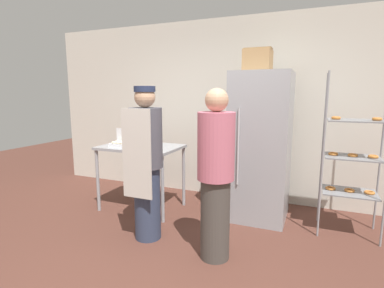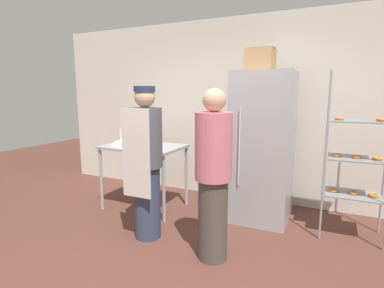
{
  "view_description": "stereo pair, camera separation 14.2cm",
  "coord_description": "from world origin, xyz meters",
  "px_view_note": "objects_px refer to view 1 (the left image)",
  "views": [
    {
      "loc": [
        1.21,
        -2.25,
        1.61
      ],
      "look_at": [
        -0.06,
        0.78,
        1.05
      ],
      "focal_mm": 28.0,
      "sensor_mm": 36.0,
      "label": 1
    },
    {
      "loc": [
        1.33,
        -2.19,
        1.61
      ],
      "look_at": [
        -0.06,
        0.78,
        1.05
      ],
      "focal_mm": 28.0,
      "sensor_mm": 36.0,
      "label": 2
    }
  ],
  "objects_px": {
    "baking_rack": "(353,157)",
    "person_customer": "(216,175)",
    "refrigerator": "(260,147)",
    "donut_box": "(121,143)",
    "blender_pitcher": "(142,137)",
    "person_baker": "(146,162)",
    "cardboard_storage_box": "(258,61)"
  },
  "relations": [
    {
      "from": "baking_rack",
      "to": "person_customer",
      "type": "bearing_deg",
      "value": -138.51
    },
    {
      "from": "refrigerator",
      "to": "donut_box",
      "type": "height_order",
      "value": "refrigerator"
    },
    {
      "from": "baking_rack",
      "to": "refrigerator",
      "type": "bearing_deg",
      "value": 175.27
    },
    {
      "from": "refrigerator",
      "to": "person_customer",
      "type": "relative_size",
      "value": 1.13
    },
    {
      "from": "baking_rack",
      "to": "person_customer",
      "type": "distance_m",
      "value": 1.67
    },
    {
      "from": "refrigerator",
      "to": "blender_pitcher",
      "type": "height_order",
      "value": "refrigerator"
    },
    {
      "from": "refrigerator",
      "to": "donut_box",
      "type": "distance_m",
      "value": 1.85
    },
    {
      "from": "refrigerator",
      "to": "person_baker",
      "type": "height_order",
      "value": "refrigerator"
    },
    {
      "from": "baking_rack",
      "to": "person_customer",
      "type": "relative_size",
      "value": 1.11
    },
    {
      "from": "cardboard_storage_box",
      "to": "person_baker",
      "type": "distance_m",
      "value": 1.89
    },
    {
      "from": "baking_rack",
      "to": "blender_pitcher",
      "type": "distance_m",
      "value": 2.59
    },
    {
      "from": "refrigerator",
      "to": "person_baker",
      "type": "bearing_deg",
      "value": -133.48
    },
    {
      "from": "baking_rack",
      "to": "donut_box",
      "type": "bearing_deg",
      "value": -171.72
    },
    {
      "from": "refrigerator",
      "to": "cardboard_storage_box",
      "type": "relative_size",
      "value": 5.44
    },
    {
      "from": "person_baker",
      "to": "person_customer",
      "type": "relative_size",
      "value": 1.02
    },
    {
      "from": "baking_rack",
      "to": "person_baker",
      "type": "xyz_separation_m",
      "value": [
        -2.08,
        -1.0,
        -0.02
      ]
    },
    {
      "from": "donut_box",
      "to": "person_customer",
      "type": "xyz_separation_m",
      "value": [
        1.58,
        -0.7,
        -0.1
      ]
    },
    {
      "from": "baking_rack",
      "to": "blender_pitcher",
      "type": "bearing_deg",
      "value": -173.74
    },
    {
      "from": "refrigerator",
      "to": "blender_pitcher",
      "type": "xyz_separation_m",
      "value": [
        -1.53,
        -0.37,
        0.09
      ]
    },
    {
      "from": "cardboard_storage_box",
      "to": "person_baker",
      "type": "xyz_separation_m",
      "value": [
        -0.95,
        -1.17,
        -1.14
      ]
    },
    {
      "from": "donut_box",
      "to": "person_baker",
      "type": "distance_m",
      "value": 0.96
    },
    {
      "from": "donut_box",
      "to": "person_customer",
      "type": "distance_m",
      "value": 1.73
    },
    {
      "from": "blender_pitcher",
      "to": "person_customer",
      "type": "bearing_deg",
      "value": -31.9
    },
    {
      "from": "cardboard_storage_box",
      "to": "person_customer",
      "type": "distance_m",
      "value": 1.73
    },
    {
      "from": "refrigerator",
      "to": "person_baker",
      "type": "xyz_separation_m",
      "value": [
        -1.03,
        -1.09,
        -0.06
      ]
    },
    {
      "from": "baking_rack",
      "to": "donut_box",
      "type": "height_order",
      "value": "baking_rack"
    },
    {
      "from": "blender_pitcher",
      "to": "person_baker",
      "type": "height_order",
      "value": "person_baker"
    },
    {
      "from": "cardboard_storage_box",
      "to": "refrigerator",
      "type": "bearing_deg",
      "value": -42.84
    },
    {
      "from": "blender_pitcher",
      "to": "person_baker",
      "type": "xyz_separation_m",
      "value": [
        0.5,
        -0.72,
        -0.15
      ]
    },
    {
      "from": "person_baker",
      "to": "baking_rack",
      "type": "bearing_deg",
      "value": 25.79
    },
    {
      "from": "donut_box",
      "to": "cardboard_storage_box",
      "type": "distance_m",
      "value": 2.09
    },
    {
      "from": "donut_box",
      "to": "blender_pitcher",
      "type": "xyz_separation_m",
      "value": [
        0.25,
        0.13,
        0.09
      ]
    }
  ]
}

